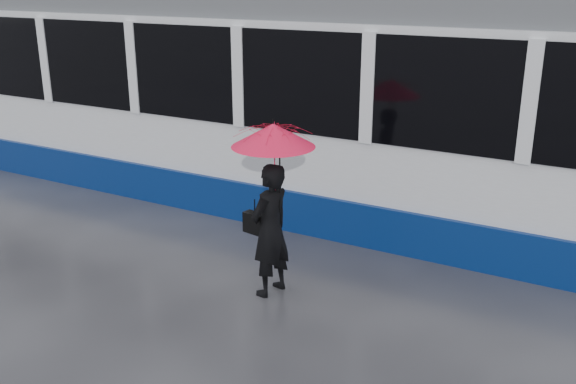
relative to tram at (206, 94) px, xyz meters
The scene contains 6 objects.
ground 4.12m from the tram, 41.45° to the right, with size 90.00×90.00×0.00m, color #2A292E.
rails 3.27m from the tram, ahead, with size 34.00×1.51×0.02m.
tram is the anchor object (origin of this frame).
woman 4.42m from the tram, 44.42° to the right, with size 0.58×0.38×1.59m, color black.
umbrella 4.38m from the tram, 43.96° to the right, with size 1.08×1.08×1.08m.
handbag 4.25m from the tram, 46.34° to the right, with size 0.30×0.17×0.43m.
Camera 1 is at (3.82, -6.43, 3.59)m, focal length 40.00 mm.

